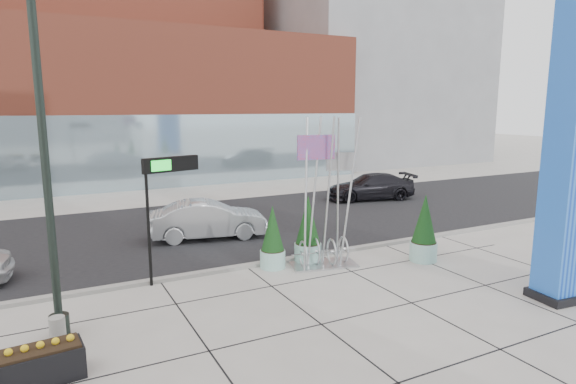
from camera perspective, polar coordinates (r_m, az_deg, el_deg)
name	(u,v)px	position (r m, az deg, el deg)	size (l,w,h in m)	color
ground	(270,317)	(13.22, -2.18, -14.60)	(160.00, 160.00, 0.00)	#9E9991
street_asphalt	(175,232)	(22.20, -13.22, -4.58)	(80.00, 12.00, 0.02)	black
curb_edge	(220,270)	(16.65, -8.10, -9.17)	(80.00, 0.30, 0.12)	gray
tower_podium	(128,107)	(38.38, -18.40, 9.52)	(34.00, 10.00, 11.00)	#AA4731
tower_glass_front	(143,153)	(33.79, -16.83, 4.50)	(34.00, 0.60, 5.00)	#8CA5B2
building_grey_parking	(363,74)	(53.08, 8.92, 13.70)	(20.00, 18.00, 18.00)	slate
lamp_post	(48,197)	(12.50, -26.54, -0.52)	(0.57, 0.46, 8.44)	black
public_art_sculpture	(324,228)	(16.85, 4.34, -4.22)	(2.49, 1.62, 5.22)	#B4B6B9
concrete_bollard	(58,331)	(12.86, -25.63, -14.67)	(0.36, 0.36, 0.70)	gray
overhead_street_sign	(169,176)	(15.24, -13.97, 1.86)	(1.86, 0.65, 3.99)	black
round_planter_east	(424,230)	(18.05, 15.85, -4.30)	(0.98, 0.98, 2.45)	#99CEC4
round_planter_mid	(308,231)	(17.25, 2.37, -4.62)	(0.97, 0.97, 2.43)	#99CEC4
round_planter_west	(273,238)	(16.65, -1.84, -5.53)	(0.88, 0.88, 2.20)	#99CEC4
box_planter_north	(42,363)	(11.50, -27.14, -17.55)	(1.63, 0.92, 0.86)	black
car_silver_mid	(209,220)	(20.64, -9.39, -3.28)	(1.70, 4.88, 1.61)	#A3A6AB
car_dark_east	(370,187)	(29.36, 9.74, 0.60)	(2.16, 5.31, 1.54)	black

